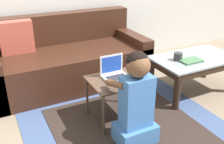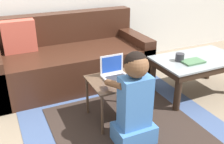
# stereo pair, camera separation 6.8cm
# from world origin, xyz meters

# --- Properties ---
(ground_plane) EXTENTS (16.00, 16.00, 0.00)m
(ground_plane) POSITION_xyz_m (0.00, 0.00, 0.00)
(ground_plane) COLOR #7F705B
(area_rug) EXTENTS (1.76, 1.74, 0.01)m
(area_rug) POSITION_xyz_m (0.06, -0.08, 0.00)
(area_rug) COLOR #3D517A
(area_rug) RESTS_ON ground_plane
(couch) EXTENTS (1.83, 0.84, 0.80)m
(couch) POSITION_xyz_m (-0.11, 1.07, 0.28)
(couch) COLOR #381E14
(couch) RESTS_ON ground_plane
(coffee_table) EXTENTS (0.94, 0.56, 0.42)m
(coffee_table) POSITION_xyz_m (1.07, 0.19, 0.35)
(coffee_table) COLOR gray
(coffee_table) RESTS_ON ground_plane
(laptop_desk) EXTENTS (0.51, 0.42, 0.41)m
(laptop_desk) POSITION_xyz_m (0.06, 0.10, 0.36)
(laptop_desk) COLOR #4C3828
(laptop_desk) RESTS_ON ground_plane
(laptop) EXTENTS (0.23, 0.19, 0.20)m
(laptop) POSITION_xyz_m (0.06, 0.14, 0.45)
(laptop) COLOR silver
(laptop) RESTS_ON laptop_desk
(computer_mouse) EXTENTS (0.06, 0.11, 0.04)m
(computer_mouse) POSITION_xyz_m (0.23, 0.05, 0.43)
(computer_mouse) COLOR #234CB2
(computer_mouse) RESTS_ON laptop_desk
(person_seated) EXTENTS (0.33, 0.41, 0.80)m
(person_seated) POSITION_xyz_m (0.03, -0.26, 0.39)
(person_seated) COLOR #3D70B2
(person_seated) RESTS_ON ground_plane
(cup_on_table) EXTENTS (0.09, 0.09, 0.08)m
(cup_on_table) POSITION_xyz_m (0.84, 0.21, 0.46)
(cup_on_table) COLOR #2D2D33
(cup_on_table) RESTS_ON coffee_table
(book_on_table) EXTENTS (0.23, 0.15, 0.02)m
(book_on_table) POSITION_xyz_m (0.94, 0.12, 0.43)
(book_on_table) COLOR #47704C
(book_on_table) RESTS_ON coffee_table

